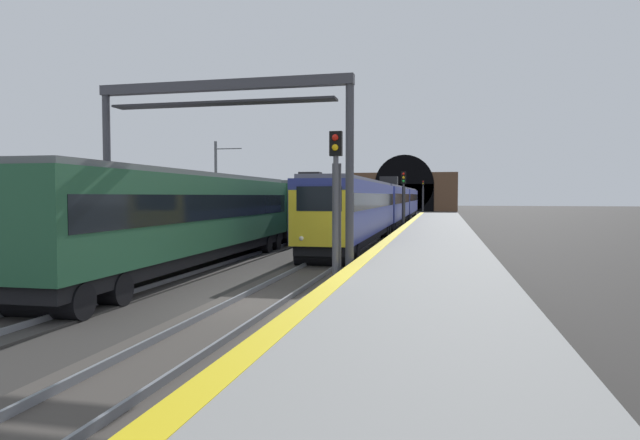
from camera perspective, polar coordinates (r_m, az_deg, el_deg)
The scene contains 13 objects.
ground_plane at distance 15.67m, azimuth -6.64°, elevation -8.98°, with size 320.00×320.00×0.00m, color #302D2B.
platform_right at distance 14.73m, azimuth 10.64°, elevation -7.83°, with size 112.00×4.69×0.97m, color gray.
platform_right_edge_strip at distance 14.87m, azimuth 2.52°, elevation -5.77°, with size 112.00×0.50×0.01m, color yellow.
track_main_line at distance 15.66m, azimuth -6.64°, elevation -8.83°, with size 160.00×2.91×0.21m.
track_adjacent_line at distance 17.97m, azimuth -22.18°, elevation -7.53°, with size 160.00×2.80×0.21m.
train_main_approaching at distance 52.83m, azimuth 7.23°, elevation 1.69°, with size 60.71×2.88×4.97m.
train_adjacent_platform at distance 42.50m, azimuth -1.07°, elevation 1.48°, with size 61.59×3.24×4.97m.
railway_signal_near at distance 16.65m, azimuth 1.69°, elevation 2.07°, with size 0.39×0.38×5.10m.
railway_signal_mid at distance 45.52m, azimuth 8.76°, elevation 2.52°, with size 0.39×0.38×5.14m.
railway_signal_far at distance 90.20m, azimuth 10.77°, elevation 2.61°, with size 0.39×0.38×5.60m.
overhead_signal_gantry at distance 19.71m, azimuth -10.29°, elevation 9.41°, with size 0.70×9.45×7.19m.
tunnel_portal at distance 111.33m, azimuth 8.87°, elevation 2.96°, with size 2.75×20.94×11.73m.
catenary_mast_near at distance 43.67m, azimuth -10.83°, elevation 3.43°, with size 0.22×2.27×7.41m.
Camera 1 is at (-14.48, -5.12, 3.14)m, focal length 30.47 mm.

